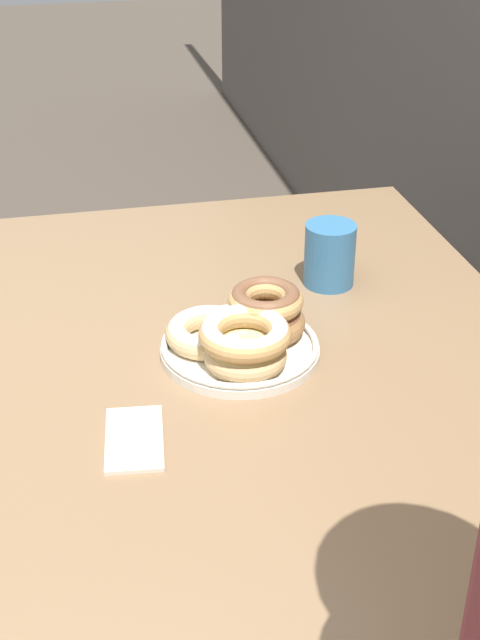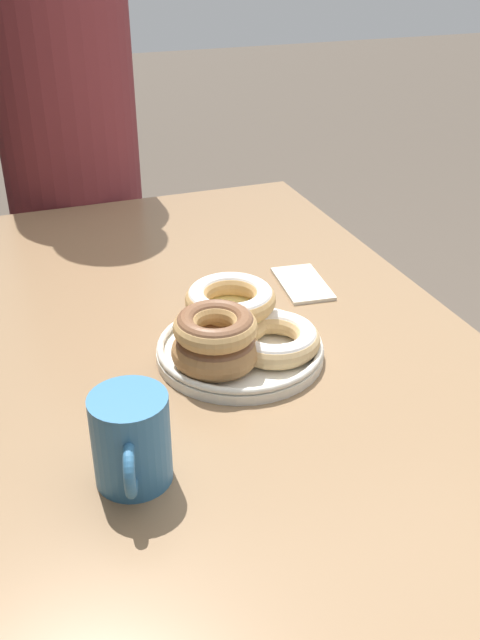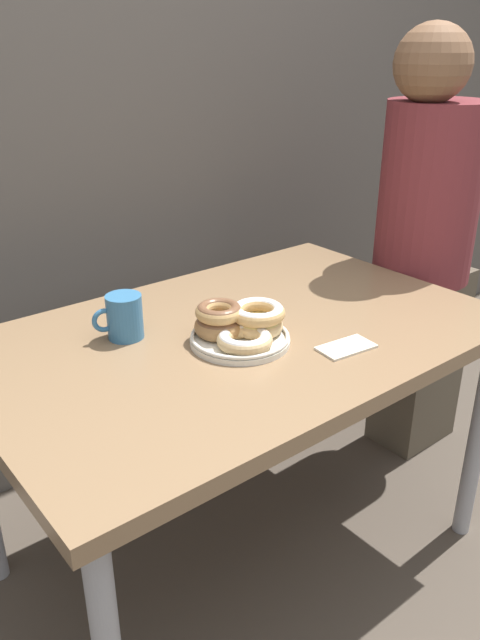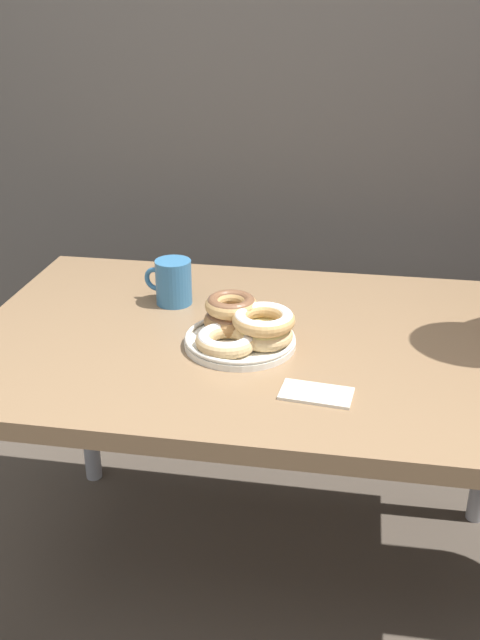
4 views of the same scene
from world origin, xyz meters
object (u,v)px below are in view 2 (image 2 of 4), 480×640
Objects in this scene: coffee_mug at (131,439)px; napkin at (302,284)px; donut_plate at (236,331)px; dining_table at (197,387)px; person_figure at (70,166)px.

coffee_mug reaches higher than napkin.
donut_plate is 0.28m from coffee_mug.
napkin reaches higher than dining_table.
coffee_mug is at bearing 175.10° from person_figure.
napkin is (0.17, -0.18, -0.04)m from donut_plate.
coffee_mug reaches higher than dining_table.
napkin is at bearing -45.28° from coffee_mug.
donut_plate is (-0.04, -0.05, 0.11)m from dining_table.
coffee_mug is at bearing 134.72° from napkin.
donut_plate reaches higher than dining_table.
dining_table is at bearing -31.00° from coffee_mug.
coffee_mug is (-0.20, 0.19, 0.02)m from donut_plate.
coffee_mug is at bearing 136.24° from donut_plate.
donut_plate reaches higher than napkin.
coffee_mug is 0.09× the size of person_figure.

